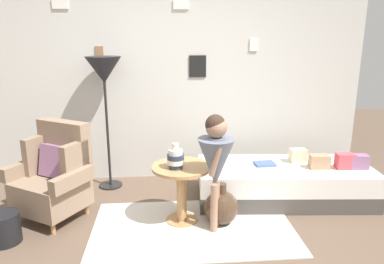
# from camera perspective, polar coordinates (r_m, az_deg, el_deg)

# --- Properties ---
(ground_plane) EXTENTS (12.00, 12.00, 0.00)m
(ground_plane) POSITION_cam_1_polar(r_m,az_deg,el_deg) (3.15, -1.34, -19.81)
(ground_plane) COLOR brown
(gallery_wall) EXTENTS (4.80, 0.12, 2.60)m
(gallery_wall) POSITION_cam_1_polar(r_m,az_deg,el_deg) (4.57, -2.97, 8.70)
(gallery_wall) COLOR beige
(gallery_wall) RESTS_ON ground
(rug) EXTENTS (1.92, 1.16, 0.01)m
(rug) POSITION_cam_1_polar(r_m,az_deg,el_deg) (3.61, 0.16, -14.85)
(rug) COLOR silver
(rug) RESTS_ON ground
(armchair) EXTENTS (0.90, 0.84, 0.97)m
(armchair) POSITION_cam_1_polar(r_m,az_deg,el_deg) (3.91, -20.83, -6.44)
(armchair) COLOR tan
(armchair) RESTS_ON ground
(daybed) EXTENTS (1.96, 0.94, 0.40)m
(daybed) POSITION_cam_1_polar(r_m,az_deg,el_deg) (4.23, 14.26, -7.72)
(daybed) COLOR #4C4742
(daybed) RESTS_ON ground
(pillow_head) EXTENTS (0.22, 0.14, 0.15)m
(pillow_head) POSITION_cam_1_polar(r_m,az_deg,el_deg) (4.32, 24.75, -4.28)
(pillow_head) COLOR gray
(pillow_head) RESTS_ON daybed
(pillow_mid) EXTENTS (0.19, 0.12, 0.17)m
(pillow_mid) POSITION_cam_1_polar(r_m,az_deg,el_deg) (4.26, 23.00, -4.26)
(pillow_mid) COLOR #D64C56
(pillow_mid) RESTS_ON daybed
(pillow_back) EXTENTS (0.22, 0.14, 0.15)m
(pillow_back) POSITION_cam_1_polar(r_m,az_deg,el_deg) (4.17, 19.49, -4.45)
(pillow_back) COLOR tan
(pillow_back) RESTS_ON daybed
(pillow_extra) EXTENTS (0.18, 0.13, 0.15)m
(pillow_extra) POSITION_cam_1_polar(r_m,az_deg,el_deg) (4.29, 16.37, -3.61)
(pillow_extra) COLOR beige
(pillow_extra) RESTS_ON daybed
(side_table) EXTENTS (0.57, 0.57, 0.59)m
(side_table) POSITION_cam_1_polar(r_m,az_deg,el_deg) (3.55, -1.67, -7.91)
(side_table) COLOR tan
(side_table) RESTS_ON ground
(vase_striped) EXTENTS (0.16, 0.16, 0.24)m
(vase_striped) POSITION_cam_1_polar(r_m,az_deg,el_deg) (3.40, -2.60, -4.17)
(vase_striped) COLOR #2D384C
(vase_striped) RESTS_ON side_table
(floor_lamp) EXTENTS (0.41, 0.41, 1.57)m
(floor_lamp) POSITION_cam_1_polar(r_m,az_deg,el_deg) (4.29, -13.74, 8.72)
(floor_lamp) COLOR black
(floor_lamp) RESTS_ON ground
(person_child) EXTENTS (0.34, 0.34, 1.13)m
(person_child) POSITION_cam_1_polar(r_m,az_deg,el_deg) (3.30, 3.78, -4.13)
(person_child) COLOR #A37A60
(person_child) RESTS_ON ground
(book_on_daybed) EXTENTS (0.23, 0.17, 0.03)m
(book_on_daybed) POSITION_cam_1_polar(r_m,az_deg,el_deg) (4.12, 11.43, -4.95)
(book_on_daybed) COLOR #4B6795
(book_on_daybed) RESTS_ON daybed
(demijohn_near) EXTENTS (0.34, 0.34, 0.42)m
(demijohn_near) POSITION_cam_1_polar(r_m,az_deg,el_deg) (3.62, 4.63, -11.76)
(demijohn_near) COLOR #473323
(demijohn_near) RESTS_ON ground
(magazine_basket) EXTENTS (0.28, 0.28, 0.28)m
(magazine_basket) POSITION_cam_1_polar(r_m,az_deg,el_deg) (3.73, -27.58, -13.32)
(magazine_basket) COLOR black
(magazine_basket) RESTS_ON ground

